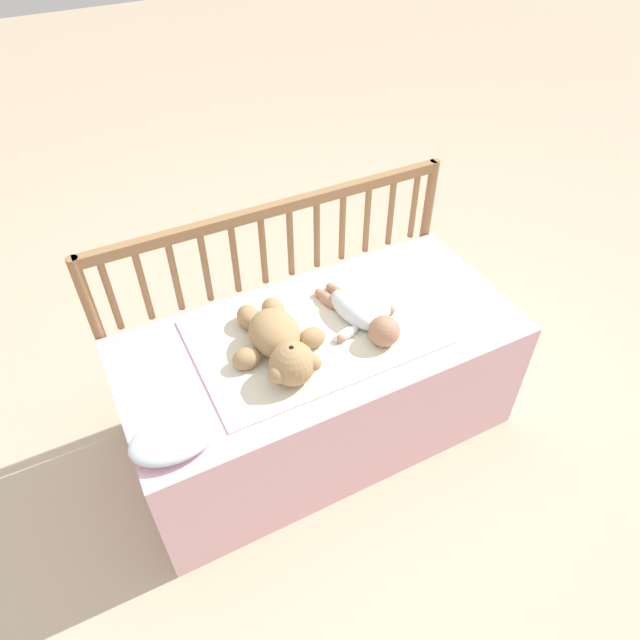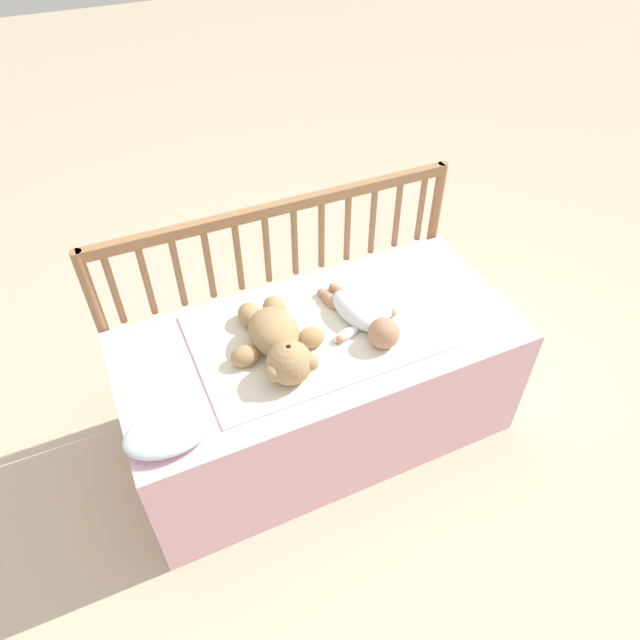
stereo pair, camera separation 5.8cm
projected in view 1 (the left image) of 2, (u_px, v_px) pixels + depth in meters
name	position (u px, v px, depth m)	size (l,w,h in m)	color
ground_plane	(321.00, 426.00, 2.12)	(12.00, 12.00, 0.00)	#C6B293
crib_mattress	(321.00, 384.00, 1.96)	(1.28, 0.60, 0.48)	#EDB7C6
crib_rail	(278.00, 258.00, 1.94)	(1.28, 0.04, 0.78)	#997047
blanket	(314.00, 332.00, 1.80)	(0.75, 0.49, 0.01)	silver
teddy_bear	(279.00, 342.00, 1.69)	(0.30, 0.38, 0.14)	tan
baby	(361.00, 315.00, 1.80)	(0.25, 0.36, 0.10)	white
small_pillow	(174.00, 437.00, 1.48)	(0.24, 0.16, 0.06)	silver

